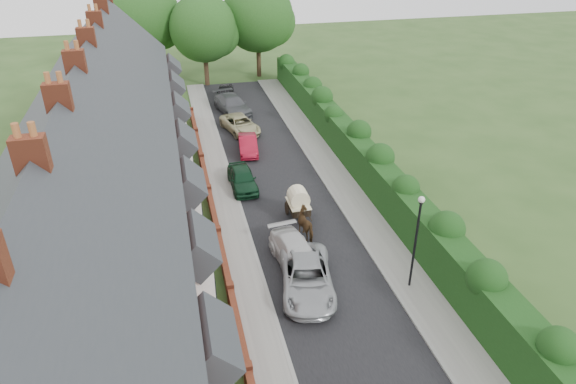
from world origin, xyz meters
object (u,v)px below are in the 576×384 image
Objects in this scene: car_grey at (232,105)px; horse_cart at (298,201)px; car_green at (242,178)px; car_black at (224,92)px; car_silver_b at (307,277)px; car_white at (297,255)px; horse at (307,224)px; car_red at (248,145)px; car_beige at (240,124)px; lamppost at (417,231)px.

horse_cart reaches higher than car_grey.
car_green reaches higher than car_black.
car_white is (0.00, 2.00, -0.05)m from car_silver_b.
horse reaches higher than car_white.
car_silver_b reaches higher than car_white.
car_white is 14.80m from car_red.
car_grey is (0.00, 25.75, 0.05)m from car_silver_b.
car_green reaches higher than car_beige.
car_white is 9.31m from car_green.
car_black is 25.46m from horse.
car_green is 5.76m from car_red.
car_red is at bearing 97.61° from horse_cart.
car_grey is at bearing 83.02° from car_white.
car_silver_b is 25.75m from car_grey.
horse is at bearing -98.81° from car_grey.
car_green is at bearing -107.78° from car_grey.
car_green is at bearing 91.67° from car_white.
car_black is (-0.19, 28.00, -0.03)m from car_white.
car_black is 2.01× the size of horse.
car_silver_b is at bearing 61.79° from horse.
horse_cart is (1.28, -14.45, 0.49)m from car_beige.
car_green reaches higher than car_white.
horse_cart is at bearing -98.43° from car_grey.
car_red is 10.25m from horse_cart.
car_red is 1.00× the size of car_black.
car_green reaches higher than car_red.
car_red is at bearing -96.22° from horse.
car_beige is 14.51m from horse_cart.
car_silver_b is at bearing -83.91° from car_red.
car_green is at bearing 107.54° from car_silver_b.
car_black is at bearing 76.44° from car_beige.
car_black is (-0.12, 13.20, 0.02)m from car_red.
lamppost reaches higher than car_beige.
car_green is 1.07× the size of car_red.
lamppost is at bearing -0.89° from car_silver_b.
horse_cart is (1.48, -23.35, 0.49)m from car_black.
lamppost is 1.08× the size of car_white.
car_silver_b is 1.29× the size of car_green.
car_silver_b is (-5.00, 1.00, -2.55)m from lamppost.
car_red is at bearing -105.74° from car_beige.
lamppost is 18.70m from car_red.
lamppost is 1.25× the size of car_green.
car_beige is (0.00, 21.10, -0.09)m from car_silver_b.
car_grey is (0.00, 4.65, 0.14)m from car_beige.
lamppost is at bearing -68.25° from car_red.
car_grey is 2.86× the size of horse.
car_grey is at bearing 75.21° from car_beige.
car_silver_b is at bearing -74.81° from car_black.
car_green is at bearing -78.85° from car_black.
horse_cart is at bearing 115.90° from lamppost.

